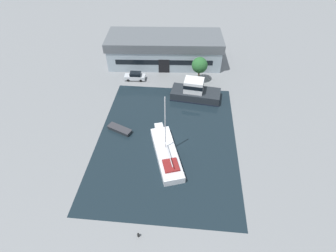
{
  "coord_description": "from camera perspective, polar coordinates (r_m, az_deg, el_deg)",
  "views": [
    {
      "loc": [
        2.96,
        -29.97,
        30.95
      ],
      "look_at": [
        0.0,
        2.23,
        1.0
      ],
      "focal_mm": 28.0,
      "sensor_mm": 36.0,
      "label": 1
    }
  ],
  "objects": [
    {
      "name": "sailboat_moored",
      "position": [
        40.33,
        -0.38,
        -5.82
      ],
      "size": [
        6.2,
        12.06,
        10.76
      ],
      "rotation": [
        0.0,
        0.0,
        0.31
      ],
      "color": "white",
      "rests_on": "water_canal"
    },
    {
      "name": "motor_cruiser",
      "position": [
        51.32,
        5.89,
        7.47
      ],
      "size": [
        9.89,
        5.17,
        4.03
      ],
      "rotation": [
        0.0,
        0.0,
        1.45
      ],
      "color": "#23282D",
      "rests_on": "water_canal"
    },
    {
      "name": "warehouse_building",
      "position": [
        62.31,
        -0.74,
        16.39
      ],
      "size": [
        26.27,
        11.56,
        6.38
      ],
      "rotation": [
        0.0,
        0.0,
        0.07
      ],
      "color": "#99A8B2",
      "rests_on": "ground"
    },
    {
      "name": "parked_car",
      "position": [
        57.18,
        -7.2,
        10.71
      ],
      "size": [
        4.44,
        1.89,
        1.75
      ],
      "rotation": [
        0.0,
        0.0,
        1.61
      ],
      "color": "silver",
      "rests_on": "ground"
    },
    {
      "name": "small_dinghy",
      "position": [
        45.19,
        -10.48,
        -0.72
      ],
      "size": [
        4.49,
        3.0,
        0.67
      ],
      "rotation": [
        0.0,
        0.0,
        1.15
      ],
      "color": "#23282D",
      "rests_on": "water_canal"
    },
    {
      "name": "ground_plane",
      "position": [
        43.19,
        -0.27,
        -2.97
      ],
      "size": [
        440.0,
        440.0,
        0.0
      ],
      "primitive_type": "plane",
      "color": "gray"
    },
    {
      "name": "mooring_bollard",
      "position": [
        33.81,
        -6.49,
        -22.49
      ],
      "size": [
        0.29,
        0.29,
        0.7
      ],
      "color": "black",
      "rests_on": "ground"
    },
    {
      "name": "quay_tree_near_building",
      "position": [
        55.12,
        6.9,
        13.0
      ],
      "size": [
        3.24,
        3.24,
        5.46
      ],
      "color": "brown",
      "rests_on": "ground"
    },
    {
      "name": "water_canal",
      "position": [
        43.19,
        -0.27,
        -2.97
      ],
      "size": [
        22.57,
        29.7,
        0.01
      ],
      "primitive_type": "cube",
      "color": "black",
      "rests_on": "ground"
    }
  ]
}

